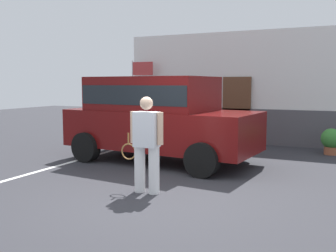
{
  "coord_description": "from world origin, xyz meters",
  "views": [
    {
      "loc": [
        2.93,
        -5.67,
        1.89
      ],
      "look_at": [
        -0.3,
        1.2,
        1.05
      ],
      "focal_mm": 41.17,
      "sensor_mm": 36.0,
      "label": 1
    }
  ],
  "objects": [
    {
      "name": "potted_plant_by_porch",
      "position": [
        2.54,
        5.36,
        0.39
      ],
      "size": [
        0.53,
        0.53,
        0.7
      ],
      "color": "#9E5638",
      "rests_on": "ground_plane"
    },
    {
      "name": "flag_pole",
      "position": [
        -3.71,
        5.98,
        1.87
      ],
      "size": [
        0.8,
        0.07,
        2.67
      ],
      "color": "silver",
      "rests_on": "ground_plane"
    },
    {
      "name": "parking_stripe_0",
      "position": [
        -3.08,
        1.5,
        0.0
      ],
      "size": [
        0.12,
        4.4,
        0.01
      ],
      "primitive_type": "cube",
      "color": "silver",
      "rests_on": "ground_plane"
    },
    {
      "name": "parked_suv",
      "position": [
        -1.26,
        2.61,
        1.15
      ],
      "size": [
        4.75,
        2.5,
        2.05
      ],
      "rotation": [
        0.0,
        0.0,
        -0.09
      ],
      "color": "#590C0C",
      "rests_on": "ground_plane"
    },
    {
      "name": "ground_plane",
      "position": [
        0.0,
        0.0,
        0.0
      ],
      "size": [
        40.0,
        40.0,
        0.0
      ],
      "primitive_type": "plane",
      "color": "#2D2D33"
    },
    {
      "name": "tennis_player_man",
      "position": [
        -0.19,
        0.08,
        0.86
      ],
      "size": [
        0.88,
        0.27,
        1.67
      ],
      "rotation": [
        0.0,
        0.0,
        3.16
      ],
      "color": "white",
      "rests_on": "ground_plane"
    },
    {
      "name": "house_frontage",
      "position": [
        -0.0,
        6.49,
        1.66
      ],
      "size": [
        8.15,
        0.4,
        3.52
      ],
      "color": "white",
      "rests_on": "ground_plane"
    }
  ]
}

